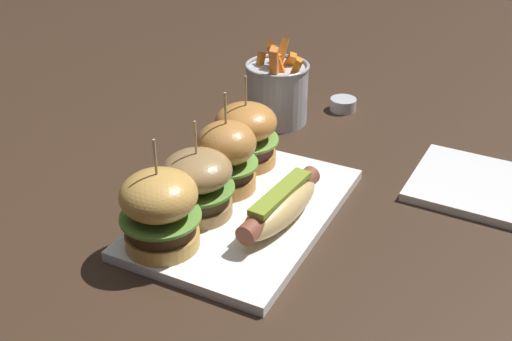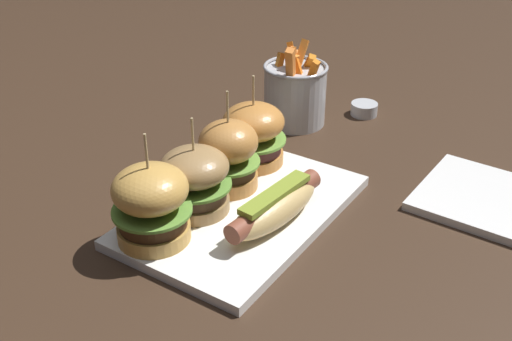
{
  "view_description": "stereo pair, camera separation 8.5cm",
  "coord_description": "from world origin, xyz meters",
  "px_view_note": "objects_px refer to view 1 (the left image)",
  "views": [
    {
      "loc": [
        -0.62,
        -0.33,
        0.48
      ],
      "look_at": [
        0.03,
        0.0,
        0.05
      ],
      "focal_mm": 44.06,
      "sensor_mm": 36.0,
      "label": 1
    },
    {
      "loc": [
        -0.58,
        -0.41,
        0.48
      ],
      "look_at": [
        0.03,
        0.0,
        0.05
      ],
      "focal_mm": 44.06,
      "sensor_mm": 36.0,
      "label": 2
    }
  ],
  "objects_px": {
    "platter_main": "(245,212)",
    "side_plate": "(474,185)",
    "slider_center_right": "(227,156)",
    "sauce_ramekin": "(343,104)",
    "slider_center_left": "(198,183)",
    "hot_dog": "(280,205)",
    "slider_far_right": "(246,134)",
    "slider_far_left": "(160,210)",
    "fries_bucket": "(277,91)"
  },
  "relations": [
    {
      "from": "hot_dog",
      "to": "slider_far_right",
      "type": "distance_m",
      "value": 0.16
    },
    {
      "from": "sauce_ramekin",
      "to": "side_plate",
      "type": "xyz_separation_m",
      "value": [
        -0.17,
        -0.26,
        -0.01
      ]
    },
    {
      "from": "platter_main",
      "to": "slider_center_right",
      "type": "relative_size",
      "value": 2.29
    },
    {
      "from": "slider_center_left",
      "to": "sauce_ramekin",
      "type": "height_order",
      "value": "slider_center_left"
    },
    {
      "from": "side_plate",
      "to": "slider_far_left",
      "type": "bearing_deg",
      "value": 136.56
    },
    {
      "from": "slider_far_right",
      "to": "slider_far_left",
      "type": "bearing_deg",
      "value": -178.86
    },
    {
      "from": "hot_dog",
      "to": "fries_bucket",
      "type": "bearing_deg",
      "value": 25.95
    },
    {
      "from": "sauce_ramekin",
      "to": "side_plate",
      "type": "height_order",
      "value": "sauce_ramekin"
    },
    {
      "from": "slider_center_left",
      "to": "slider_far_right",
      "type": "xyz_separation_m",
      "value": [
        0.15,
        0.01,
        0.0
      ]
    },
    {
      "from": "hot_dog",
      "to": "slider_far_right",
      "type": "height_order",
      "value": "slider_far_right"
    },
    {
      "from": "slider_far_right",
      "to": "sauce_ramekin",
      "type": "bearing_deg",
      "value": -11.41
    },
    {
      "from": "platter_main",
      "to": "slider_center_left",
      "type": "xyz_separation_m",
      "value": [
        -0.04,
        0.05,
        0.05
      ]
    },
    {
      "from": "fries_bucket",
      "to": "slider_far_left",
      "type": "bearing_deg",
      "value": -174.68
    },
    {
      "from": "platter_main",
      "to": "slider_center_right",
      "type": "height_order",
      "value": "slider_center_right"
    },
    {
      "from": "platter_main",
      "to": "side_plate",
      "type": "relative_size",
      "value": 1.95
    },
    {
      "from": "slider_far_left",
      "to": "slider_far_right",
      "type": "relative_size",
      "value": 1.04
    },
    {
      "from": "slider_far_right",
      "to": "side_plate",
      "type": "bearing_deg",
      "value": -72.29
    },
    {
      "from": "slider_far_left",
      "to": "slider_center_left",
      "type": "distance_m",
      "value": 0.08
    },
    {
      "from": "side_plate",
      "to": "hot_dog",
      "type": "bearing_deg",
      "value": 136.55
    },
    {
      "from": "hot_dog",
      "to": "slider_far_left",
      "type": "distance_m",
      "value": 0.16
    },
    {
      "from": "slider_center_right",
      "to": "slider_far_right",
      "type": "bearing_deg",
      "value": 7.75
    },
    {
      "from": "platter_main",
      "to": "hot_dog",
      "type": "bearing_deg",
      "value": -96.71
    },
    {
      "from": "platter_main",
      "to": "side_plate",
      "type": "height_order",
      "value": "platter_main"
    },
    {
      "from": "slider_center_right",
      "to": "sauce_ramekin",
      "type": "bearing_deg",
      "value": -7.26
    },
    {
      "from": "slider_far_left",
      "to": "platter_main",
      "type": "bearing_deg",
      "value": -23.3
    },
    {
      "from": "hot_dog",
      "to": "side_plate",
      "type": "xyz_separation_m",
      "value": [
        0.22,
        -0.21,
        -0.03
      ]
    },
    {
      "from": "slider_center_left",
      "to": "side_plate",
      "type": "xyz_separation_m",
      "value": [
        0.25,
        -0.31,
        -0.05
      ]
    },
    {
      "from": "side_plate",
      "to": "slider_center_left",
      "type": "bearing_deg",
      "value": 128.86
    },
    {
      "from": "slider_center_right",
      "to": "side_plate",
      "type": "height_order",
      "value": "slider_center_right"
    },
    {
      "from": "hot_dog",
      "to": "side_plate",
      "type": "bearing_deg",
      "value": -43.45
    },
    {
      "from": "slider_center_right",
      "to": "sauce_ramekin",
      "type": "height_order",
      "value": "slider_center_right"
    },
    {
      "from": "platter_main",
      "to": "slider_center_left",
      "type": "distance_m",
      "value": 0.08
    },
    {
      "from": "hot_dog",
      "to": "slider_far_left",
      "type": "height_order",
      "value": "slider_far_left"
    },
    {
      "from": "slider_center_left",
      "to": "fries_bucket",
      "type": "height_order",
      "value": "fries_bucket"
    },
    {
      "from": "slider_far_right",
      "to": "side_plate",
      "type": "xyz_separation_m",
      "value": [
        0.1,
        -0.32,
        -0.06
      ]
    },
    {
      "from": "platter_main",
      "to": "sauce_ramekin",
      "type": "relative_size",
      "value": 6.99
    },
    {
      "from": "slider_center_right",
      "to": "sauce_ramekin",
      "type": "xyz_separation_m",
      "value": [
        0.35,
        -0.05,
        -0.05
      ]
    },
    {
      "from": "fries_bucket",
      "to": "slider_center_left",
      "type": "bearing_deg",
      "value": -172.87
    },
    {
      "from": "hot_dog",
      "to": "slider_far_right",
      "type": "bearing_deg",
      "value": 43.35
    },
    {
      "from": "slider_far_left",
      "to": "sauce_ramekin",
      "type": "distance_m",
      "value": 0.51
    },
    {
      "from": "sauce_ramekin",
      "to": "side_plate",
      "type": "bearing_deg",
      "value": -123.37
    },
    {
      "from": "slider_center_left",
      "to": "side_plate",
      "type": "distance_m",
      "value": 0.4
    },
    {
      "from": "hot_dog",
      "to": "sauce_ramekin",
      "type": "bearing_deg",
      "value": 8.03
    },
    {
      "from": "slider_far_left",
      "to": "fries_bucket",
      "type": "height_order",
      "value": "slider_far_left"
    },
    {
      "from": "fries_bucket",
      "to": "sauce_ramekin",
      "type": "xyz_separation_m",
      "value": [
        0.1,
        -0.09,
        -0.04
      ]
    },
    {
      "from": "slider_far_left",
      "to": "slider_center_right",
      "type": "relative_size",
      "value": 1.0
    },
    {
      "from": "slider_center_right",
      "to": "slider_far_left",
      "type": "bearing_deg",
      "value": 177.75
    },
    {
      "from": "platter_main",
      "to": "sauce_ramekin",
      "type": "bearing_deg",
      "value": 0.03
    },
    {
      "from": "fries_bucket",
      "to": "side_plate",
      "type": "distance_m",
      "value": 0.37
    },
    {
      "from": "slider_center_left",
      "to": "sauce_ramekin",
      "type": "bearing_deg",
      "value": -6.46
    }
  ]
}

